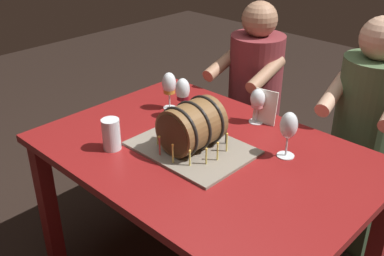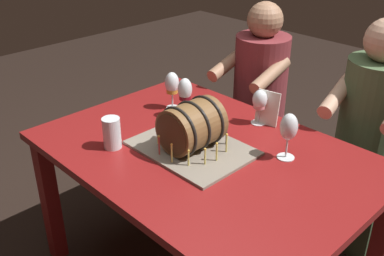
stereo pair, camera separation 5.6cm
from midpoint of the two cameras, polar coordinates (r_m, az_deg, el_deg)
dining_table at (r=1.94m, az=0.77°, el=-5.25°), size 1.39×0.97×0.72m
barrel_cake at (r=1.85m, az=-0.87°, el=-0.17°), size 0.48×0.36×0.22m
wine_glass_rose at (r=2.09m, az=7.44°, el=3.49°), size 0.07×0.07×0.17m
wine_glass_empty at (r=1.82m, az=11.23°, el=0.17°), size 0.07×0.07×0.20m
wine_glass_amber at (r=2.21m, az=-3.64°, el=5.43°), size 0.07×0.07×0.19m
wine_glass_red at (r=2.12m, az=-1.95°, el=4.65°), size 0.07×0.07×0.20m
beer_pint at (r=1.91m, az=-10.97°, el=-0.96°), size 0.08×0.08×0.14m
menu_card at (r=2.10m, az=8.47°, el=2.64°), size 0.11×0.05×0.16m
person_seated_left at (r=2.72m, az=7.12°, el=2.25°), size 0.37×0.47×1.17m
person_seated_right at (r=2.43m, az=19.87°, el=-2.24°), size 0.39×0.49×1.20m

